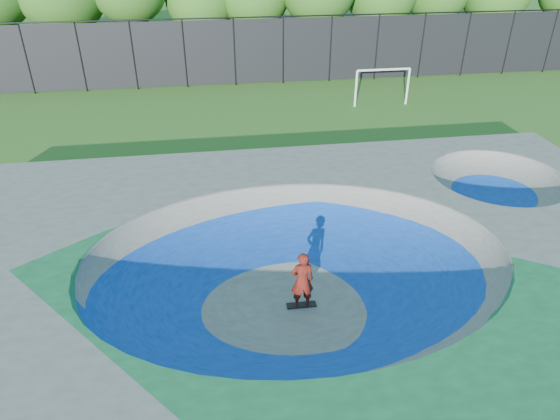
# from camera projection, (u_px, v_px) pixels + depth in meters

# --- Properties ---
(ground) EXTENTS (120.00, 120.00, 0.00)m
(ground) POSITION_uv_depth(u_px,v_px,m) (296.00, 301.00, 13.35)
(ground) COLOR #2F5D19
(ground) RESTS_ON ground
(skate_deck) EXTENTS (22.00, 14.00, 1.50)m
(skate_deck) POSITION_uv_depth(u_px,v_px,m) (296.00, 278.00, 12.98)
(skate_deck) COLOR gray
(skate_deck) RESTS_ON ground
(skater) EXTENTS (0.62, 0.41, 1.67)m
(skater) POSITION_uv_depth(u_px,v_px,m) (302.00, 281.00, 12.75)
(skater) COLOR #AD200D
(skater) RESTS_ON ground
(skateboard) EXTENTS (0.78, 0.24, 0.05)m
(skateboard) POSITION_uv_depth(u_px,v_px,m) (301.00, 305.00, 13.16)
(skateboard) COLOR black
(skateboard) RESTS_ON ground
(soccer_goal) EXTENTS (3.07, 0.12, 2.03)m
(soccer_goal) POSITION_uv_depth(u_px,v_px,m) (383.00, 80.00, 27.15)
(soccer_goal) COLOR white
(soccer_goal) RESTS_ON ground
(fence) EXTENTS (48.09, 0.09, 4.04)m
(fence) POSITION_uv_depth(u_px,v_px,m) (235.00, 51.00, 30.32)
(fence) COLOR black
(fence) RESTS_ON ground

